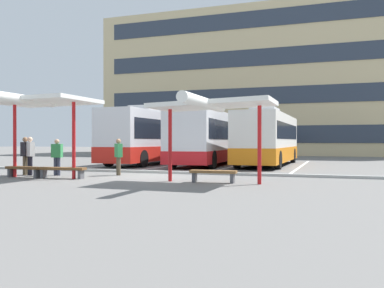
% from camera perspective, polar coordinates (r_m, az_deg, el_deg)
% --- Properties ---
extents(ground_plane, '(160.00, 160.00, 0.00)m').
position_cam_1_polar(ground_plane, '(18.18, -6.32, -4.37)').
color(ground_plane, slate).
extents(terminal_building, '(36.99, 15.70, 18.90)m').
position_cam_1_polar(terminal_building, '(52.52, 10.54, 7.57)').
color(terminal_building, '#D1BC8C').
rests_on(terminal_building, ground).
extents(coach_bus_0, '(2.77, 11.50, 3.75)m').
position_cam_1_polar(coach_bus_0, '(28.47, -4.96, 0.83)').
color(coach_bus_0, silver).
rests_on(coach_bus_0, ground).
extents(coach_bus_1, '(2.92, 11.15, 3.63)m').
position_cam_1_polar(coach_bus_1, '(26.89, 2.46, 0.78)').
color(coach_bus_1, silver).
rests_on(coach_bus_1, ground).
extents(coach_bus_2, '(2.62, 10.51, 3.48)m').
position_cam_1_polar(coach_bus_2, '(26.65, 10.31, 0.56)').
color(coach_bus_2, silver).
rests_on(coach_bus_2, ground).
extents(lane_stripe_0, '(0.16, 14.00, 0.01)m').
position_cam_1_polar(lane_stripe_0, '(29.31, -8.39, -2.56)').
color(lane_stripe_0, white).
rests_on(lane_stripe_0, ground).
extents(lane_stripe_1, '(0.16, 14.00, 0.01)m').
position_cam_1_polar(lane_stripe_1, '(27.76, -1.37, -2.72)').
color(lane_stripe_1, white).
rests_on(lane_stripe_1, ground).
extents(lane_stripe_2, '(0.16, 14.00, 0.01)m').
position_cam_1_polar(lane_stripe_2, '(26.67, 6.36, -2.85)').
color(lane_stripe_2, white).
rests_on(lane_stripe_2, ground).
extents(lane_stripe_3, '(0.16, 14.00, 0.01)m').
position_cam_1_polar(lane_stripe_3, '(26.10, 14.58, -2.93)').
color(lane_stripe_3, white).
rests_on(lane_stripe_3, ground).
extents(waiting_shelter_0, '(3.93, 4.85, 3.30)m').
position_cam_1_polar(waiting_shelter_0, '(18.15, -20.06, 5.29)').
color(waiting_shelter_0, red).
rests_on(waiting_shelter_0, ground).
extents(bench_0, '(1.76, 0.55, 0.45)m').
position_cam_1_polar(bench_0, '(18.85, -21.80, -3.20)').
color(bench_0, brown).
rests_on(bench_0, ground).
extents(bench_1, '(2.00, 0.64, 0.45)m').
position_cam_1_polar(bench_1, '(17.80, -17.21, -3.38)').
color(bench_1, brown).
rests_on(bench_1, ground).
extents(waiting_shelter_1, '(4.37, 4.47, 2.98)m').
position_cam_1_polar(waiting_shelter_1, '(15.03, 2.62, 5.17)').
color(waiting_shelter_1, red).
rests_on(waiting_shelter_1, ground).
extents(bench_2, '(1.73, 0.54, 0.45)m').
position_cam_1_polar(bench_2, '(15.28, 2.90, -4.01)').
color(bench_2, brown).
rests_on(bench_2, ground).
extents(platform_kerb, '(44.00, 0.24, 0.12)m').
position_cam_1_polar(platform_kerb, '(19.80, -4.11, -3.81)').
color(platform_kerb, '#ADADA8').
rests_on(platform_kerb, ground).
extents(waiting_passenger_0, '(0.49, 0.28, 1.60)m').
position_cam_1_polar(waiting_passenger_0, '(19.40, -17.85, -1.38)').
color(waiting_passenger_0, '#33384C').
rests_on(waiting_passenger_0, ground).
extents(waiting_passenger_1, '(0.49, 0.48, 1.62)m').
position_cam_1_polar(waiting_passenger_1, '(18.86, -9.94, -1.38)').
color(waiting_passenger_1, brown).
rests_on(waiting_passenger_1, ground).
extents(waiting_passenger_2, '(0.35, 0.53, 1.69)m').
position_cam_1_polar(waiting_passenger_2, '(20.16, -21.69, -1.13)').
color(waiting_passenger_2, brown).
rests_on(waiting_passenger_2, ground).
extents(waiting_passenger_3, '(0.54, 0.41, 1.70)m').
position_cam_1_polar(waiting_passenger_3, '(19.88, -21.13, -1.15)').
color(waiting_passenger_3, black).
rests_on(waiting_passenger_3, ground).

